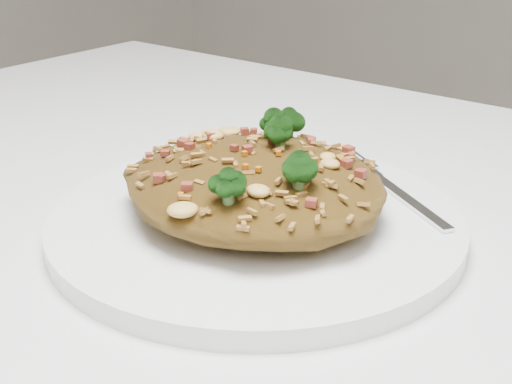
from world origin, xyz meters
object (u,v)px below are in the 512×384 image
(dining_table, at_px, (312,377))
(plate, at_px, (256,222))
(fork, at_px, (392,188))
(fried_rice, at_px, (257,174))

(dining_table, height_order, plate, plate)
(plate, xyz_separation_m, fork, (0.05, 0.09, 0.01))
(plate, distance_m, fried_rice, 0.04)
(plate, distance_m, fork, 0.11)
(dining_table, distance_m, fried_rice, 0.14)
(fork, bearing_deg, dining_table, -57.04)
(fried_rice, bearing_deg, dining_table, -8.53)
(fried_rice, xyz_separation_m, fork, (0.05, 0.09, -0.03))
(dining_table, relative_size, fried_rice, 6.69)
(dining_table, relative_size, fork, 8.27)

